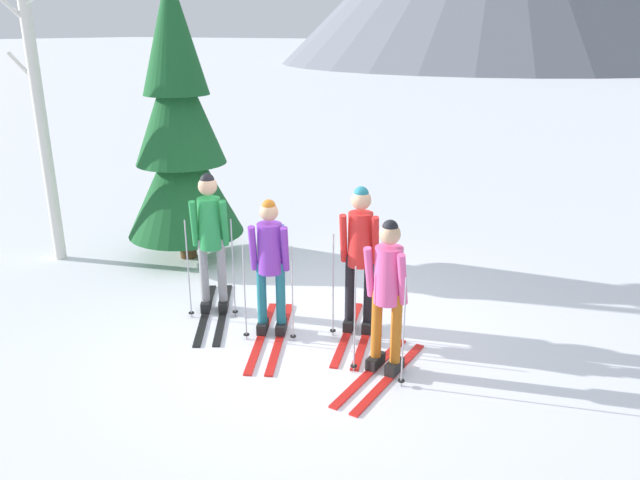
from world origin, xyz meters
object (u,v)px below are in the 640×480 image
pine_tree_near (180,134)px  skier_in_red (360,254)px  skier_in_purple (270,261)px  skier_in_pink (387,292)px  skier_in_green (211,238)px  birch_tree_tall (37,90)px

pine_tree_near → skier_in_red: bearing=-16.3°
skier_in_purple → skier_in_pink: 1.51m
skier_in_green → birch_tree_tall: birch_tree_tall is taller
skier_in_red → pine_tree_near: (-3.40, 1.00, 0.96)m
birch_tree_tall → skier_in_pink: bearing=-6.8°
skier_in_green → skier_in_purple: bearing=-8.5°
skier_in_pink → skier_in_green: bearing=172.7°
skier_in_green → birch_tree_tall: size_ratio=0.35×
birch_tree_tall → skier_in_purple: bearing=-6.9°
skier_in_pink → skier_in_red: bearing=132.4°
skier_in_green → birch_tree_tall: (-3.28, 0.37, 1.58)m
pine_tree_near → birch_tree_tall: birch_tree_tall is taller
skier_in_red → pine_tree_near: 3.67m
skier_in_green → skier_in_purple: 0.97m
skier_in_purple → pine_tree_near: (-2.53, 1.51, 1.03)m
birch_tree_tall → skier_in_green: bearing=-6.4°
skier_in_green → skier_in_pink: bearing=-7.3°
pine_tree_near → birch_tree_tall: (-1.71, -1.00, 0.64)m
skier_in_purple → skier_in_red: 1.01m
skier_in_pink → birch_tree_tall: (-5.73, 0.68, 1.67)m
skier_in_red → birch_tree_tall: birch_tree_tall is taller
skier_in_green → skier_in_pink: size_ratio=1.08×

